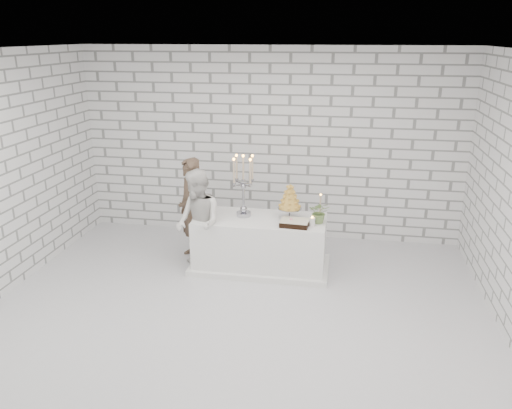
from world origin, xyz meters
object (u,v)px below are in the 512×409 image
at_px(groom, 191,209).
at_px(bride, 198,223).
at_px(cake_table, 260,243).
at_px(candelabra, 243,186).
at_px(croquembouche, 290,201).

height_order(groom, bride, groom).
xyz_separation_m(groom, bride, (0.24, -0.45, -0.02)).
distance_m(cake_table, groom, 1.13).
bearing_deg(bride, candelabra, 81.68).
relative_size(candelabra, croquembouche, 1.73).
distance_m(groom, bride, 0.51).
height_order(cake_table, croquembouche, croquembouche).
xyz_separation_m(candelabra, croquembouche, (0.64, -0.00, -0.18)).
relative_size(groom, bride, 1.03).
bearing_deg(croquembouche, cake_table, -173.20).
bearing_deg(croquembouche, candelabra, 179.83).
relative_size(groom, croquembouche, 2.98).
xyz_separation_m(bride, croquembouche, (1.21, 0.31, 0.27)).
xyz_separation_m(bride, candelabra, (0.57, 0.31, 0.46)).
bearing_deg(croquembouche, groom, 174.37).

